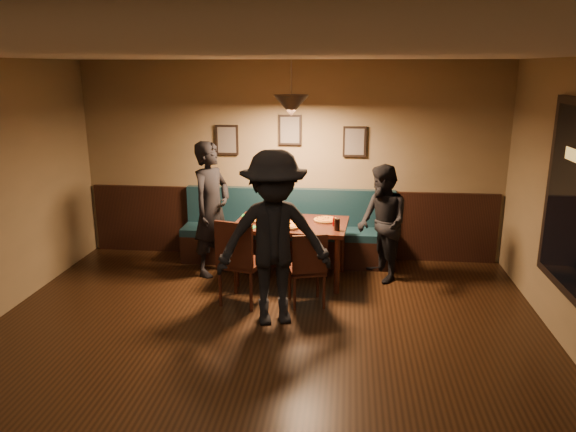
{
  "coord_description": "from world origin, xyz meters",
  "views": [
    {
      "loc": [
        0.81,
        -4.26,
        2.71
      ],
      "look_at": [
        0.11,
        2.2,
        0.95
      ],
      "focal_mm": 34.54,
      "sensor_mm": 36.0,
      "label": 1
    }
  ],
  "objects_px": {
    "diner_left": "(212,209)",
    "booth_bench": "(288,228)",
    "chair_near_left": "(242,261)",
    "chair_near_right": "(307,268)",
    "tabasco_bottle": "(334,221)",
    "soda_glass": "(337,225)",
    "diner_right": "(382,224)",
    "dining_table": "(291,251)",
    "diner_front": "(274,239)"
  },
  "relations": [
    {
      "from": "chair_near_left",
      "to": "diner_front",
      "type": "height_order",
      "value": "diner_front"
    },
    {
      "from": "chair_near_left",
      "to": "diner_left",
      "type": "distance_m",
      "value": 1.14
    },
    {
      "from": "chair_near_left",
      "to": "diner_left",
      "type": "relative_size",
      "value": 0.58
    },
    {
      "from": "booth_bench",
      "to": "chair_near_left",
      "type": "xyz_separation_m",
      "value": [
        -0.37,
        -1.47,
        0.02
      ]
    },
    {
      "from": "chair_near_right",
      "to": "soda_glass",
      "type": "relative_size",
      "value": 6.05
    },
    {
      "from": "chair_near_left",
      "to": "diner_right",
      "type": "distance_m",
      "value": 1.91
    },
    {
      "from": "chair_near_left",
      "to": "soda_glass",
      "type": "xyz_separation_m",
      "value": [
        1.08,
        0.53,
        0.32
      ]
    },
    {
      "from": "diner_right",
      "to": "diner_front",
      "type": "relative_size",
      "value": 0.8
    },
    {
      "from": "booth_bench",
      "to": "dining_table",
      "type": "xyz_separation_m",
      "value": [
        0.11,
        -0.65,
        -0.12
      ]
    },
    {
      "from": "chair_near_right",
      "to": "diner_left",
      "type": "xyz_separation_m",
      "value": [
        -1.33,
        0.87,
        0.44
      ]
    },
    {
      "from": "dining_table",
      "to": "chair_near_right",
      "type": "bearing_deg",
      "value": -67.35
    },
    {
      "from": "soda_glass",
      "to": "chair_near_left",
      "type": "bearing_deg",
      "value": -153.84
    },
    {
      "from": "chair_near_right",
      "to": "chair_near_left",
      "type": "bearing_deg",
      "value": 167.45
    },
    {
      "from": "dining_table",
      "to": "chair_near_left",
      "type": "bearing_deg",
      "value": -116.96
    },
    {
      "from": "chair_near_right",
      "to": "booth_bench",
      "type": "bearing_deg",
      "value": 89.26
    },
    {
      "from": "chair_near_right",
      "to": "diner_front",
      "type": "distance_m",
      "value": 0.77
    },
    {
      "from": "booth_bench",
      "to": "soda_glass",
      "type": "relative_size",
      "value": 20.13
    },
    {
      "from": "diner_left",
      "to": "booth_bench",
      "type": "bearing_deg",
      "value": -36.19
    },
    {
      "from": "diner_right",
      "to": "booth_bench",
      "type": "bearing_deg",
      "value": -134.64
    },
    {
      "from": "booth_bench",
      "to": "chair_near_right",
      "type": "height_order",
      "value": "booth_bench"
    },
    {
      "from": "booth_bench",
      "to": "diner_front",
      "type": "xyz_separation_m",
      "value": [
        0.06,
        -1.93,
        0.45
      ]
    },
    {
      "from": "booth_bench",
      "to": "chair_near_left",
      "type": "bearing_deg",
      "value": -104.28
    },
    {
      "from": "diner_left",
      "to": "diner_front",
      "type": "relative_size",
      "value": 0.94
    },
    {
      "from": "diner_right",
      "to": "soda_glass",
      "type": "height_order",
      "value": "diner_right"
    },
    {
      "from": "booth_bench",
      "to": "chair_near_right",
      "type": "relative_size",
      "value": 3.33
    },
    {
      "from": "chair_near_right",
      "to": "diner_left",
      "type": "bearing_deg",
      "value": 131.18
    },
    {
      "from": "dining_table",
      "to": "tabasco_bottle",
      "type": "distance_m",
      "value": 0.72
    },
    {
      "from": "chair_near_left",
      "to": "diner_front",
      "type": "bearing_deg",
      "value": -31.33
    },
    {
      "from": "diner_left",
      "to": "chair_near_right",
      "type": "bearing_deg",
      "value": -99.83
    },
    {
      "from": "chair_near_left",
      "to": "soda_glass",
      "type": "distance_m",
      "value": 1.25
    },
    {
      "from": "chair_near_left",
      "to": "tabasco_bottle",
      "type": "height_order",
      "value": "chair_near_left"
    },
    {
      "from": "booth_bench",
      "to": "soda_glass",
      "type": "distance_m",
      "value": 1.22
    },
    {
      "from": "booth_bench",
      "to": "diner_left",
      "type": "height_order",
      "value": "diner_left"
    },
    {
      "from": "diner_left",
      "to": "soda_glass",
      "type": "bearing_deg",
      "value": -79.41
    },
    {
      "from": "chair_near_left",
      "to": "chair_near_right",
      "type": "xyz_separation_m",
      "value": [
        0.75,
        0.04,
        -0.07
      ]
    },
    {
      "from": "booth_bench",
      "to": "diner_left",
      "type": "distance_m",
      "value": 1.17
    },
    {
      "from": "chair_near_left",
      "to": "diner_left",
      "type": "bearing_deg",
      "value": 137.55
    },
    {
      "from": "diner_right",
      "to": "soda_glass",
      "type": "relative_size",
      "value": 10.17
    },
    {
      "from": "chair_near_right",
      "to": "diner_right",
      "type": "distance_m",
      "value": 1.31
    },
    {
      "from": "diner_front",
      "to": "tabasco_bottle",
      "type": "relative_size",
      "value": 14.33
    },
    {
      "from": "dining_table",
      "to": "diner_left",
      "type": "xyz_separation_m",
      "value": [
        -1.06,
        0.1,
        0.51
      ]
    },
    {
      "from": "dining_table",
      "to": "booth_bench",
      "type": "bearing_deg",
      "value": 103.37
    },
    {
      "from": "chair_near_left",
      "to": "diner_left",
      "type": "xyz_separation_m",
      "value": [
        -0.58,
        0.91,
        0.37
      ]
    },
    {
      "from": "diner_left",
      "to": "tabasco_bottle",
      "type": "bearing_deg",
      "value": -73.31
    },
    {
      "from": "booth_bench",
      "to": "diner_right",
      "type": "xyz_separation_m",
      "value": [
        1.28,
        -0.54,
        0.26
      ]
    },
    {
      "from": "diner_front",
      "to": "soda_glass",
      "type": "distance_m",
      "value": 1.19
    },
    {
      "from": "diner_front",
      "to": "diner_left",
      "type": "bearing_deg",
      "value": 110.69
    },
    {
      "from": "soda_glass",
      "to": "chair_near_right",
      "type": "bearing_deg",
      "value": -123.91
    },
    {
      "from": "dining_table",
      "to": "soda_glass",
      "type": "bearing_deg",
      "value": -21.57
    },
    {
      "from": "chair_near_left",
      "to": "diner_right",
      "type": "height_order",
      "value": "diner_right"
    }
  ]
}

